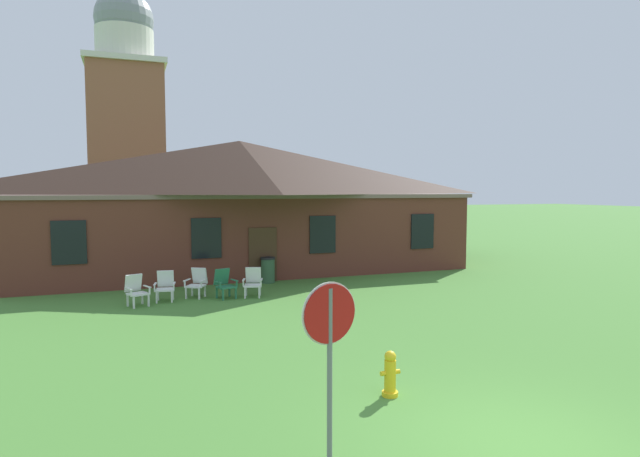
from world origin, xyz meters
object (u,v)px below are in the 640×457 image
Objects in this scene: lawn_chair_middle at (224,283)px; lawn_chair_by_porch at (136,290)px; stop_sign at (330,336)px; trash_bin at (268,270)px; lawn_chair_left_end at (197,282)px; lawn_chair_near_door at (165,285)px; lawn_chair_right_end at (253,281)px; fire_hydrant at (390,375)px.

lawn_chair_by_porch is at bearing -175.49° from lawn_chair_middle.
lawn_chair_by_porch is 2.74m from lawn_chair_middle.
lawn_chair_middle is (0.54, 10.84, -1.19)m from stop_sign.
lawn_chair_middle is 0.98× the size of trash_bin.
lawn_chair_left_end is 1.00× the size of lawn_chair_middle.
lawn_chair_left_end is (1.03, 0.26, 0.00)m from lawn_chair_near_door.
lawn_chair_by_porch is at bearing -153.86° from lawn_chair_near_door.
lawn_chair_left_end is 1.00× the size of lawn_chair_right_end.
lawn_chair_right_end is (2.79, -0.27, 0.00)m from lawn_chair_near_door.
lawn_chair_left_end is at bearing 149.57° from lawn_chair_middle.
lawn_chair_middle is (2.73, 0.22, 0.00)m from lawn_chair_by_porch.
lawn_chair_by_porch reaches higher than fire_hydrant.
trash_bin reaches higher than lawn_chair_by_porch.
lawn_chair_near_door reaches higher than fire_hydrant.
trash_bin is (2.59, 13.09, -1.20)m from stop_sign.
lawn_chair_by_porch and lawn_chair_near_door have the same top height.
trash_bin is at bearing 27.51° from lawn_chair_near_door.
stop_sign is at bearing -78.36° from lawn_chair_by_porch.
lawn_chair_left_end is 0.98× the size of trash_bin.
lawn_chair_by_porch is 1.00× the size of lawn_chair_middle.
lawn_chair_left_end and lawn_chair_middle have the same top height.
lawn_chair_by_porch is 5.38m from trash_bin.
lawn_chair_right_end is 0.98× the size of trash_bin.
lawn_chair_right_end is 1.21× the size of fire_hydrant.
fire_hydrant is at bearing -77.86° from lawn_chair_left_end.
lawn_chair_by_porch is 0.98m from lawn_chair_near_door.
lawn_chair_near_door is at bearing -152.49° from trash_bin.
fire_hydrant is at bearing -82.20° from lawn_chair_middle.
lawn_chair_middle is at bearing 176.83° from lawn_chair_right_end.
lawn_chair_near_door is 1.00× the size of lawn_chair_right_end.
lawn_chair_by_porch is 2.04m from lawn_chair_left_end.
lawn_chair_left_end is (1.91, 0.69, 0.00)m from lawn_chair_by_porch.
lawn_chair_by_porch and lawn_chair_right_end have the same top height.
trash_bin reaches higher than fire_hydrant.
lawn_chair_near_door and lawn_chair_left_end have the same top height.
lawn_chair_near_door is 4.40m from trash_bin.
stop_sign is at bearing -88.61° from lawn_chair_left_end.
lawn_chair_near_door is 9.84m from fire_hydrant.
trash_bin reaches higher than lawn_chair_near_door.
lawn_chair_near_door and lawn_chair_right_end have the same top height.
fire_hydrant is (3.98, -8.90, -0.12)m from lawn_chair_by_porch.
lawn_chair_near_door is at bearing -165.77° from lawn_chair_left_end.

